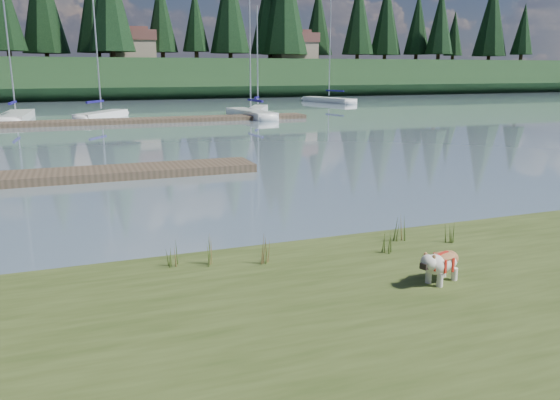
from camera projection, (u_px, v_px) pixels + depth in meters
name	position (u px, v px, depth m)	size (l,w,h in m)	color
ground	(111.00, 124.00, 39.62)	(200.00, 200.00, 0.00)	#859EAE
bank	(300.00, 373.00, 6.78)	(60.00, 9.00, 0.35)	#404F20
ridge	(90.00, 79.00, 78.22)	(200.00, 20.00, 5.00)	#193218
bulldog	(442.00, 262.00, 9.14)	(0.97, 0.61, 0.57)	silver
dock_near	(31.00, 178.00, 19.10)	(16.00, 2.00, 0.30)	#4C3D2C
dock_far	(139.00, 121.00, 40.27)	(26.00, 2.20, 0.30)	#4C3D2C
sailboat_bg_1	(18.00, 115.00, 42.95)	(2.23, 9.26, 13.57)	white
sailboat_bg_2	(106.00, 114.00, 43.80)	(4.86, 6.50, 10.44)	white
sailboat_bg_3	(247.00, 113.00, 45.53)	(2.26, 8.61, 12.45)	white
sailboat_bg_4	(259.00, 109.00, 49.66)	(3.72, 6.09, 9.30)	white
sailboat_bg_5	(325.00, 99.00, 65.23)	(3.86, 9.22, 12.81)	white
weed_0	(213.00, 251.00, 10.00)	(0.17, 0.14, 0.62)	#475B23
weed_1	(265.00, 250.00, 10.05)	(0.17, 0.14, 0.59)	#475B23
weed_2	(400.00, 228.00, 11.34)	(0.17, 0.14, 0.68)	#475B23
weed_3	(172.00, 255.00, 9.89)	(0.17, 0.14, 0.51)	#475B23
weed_4	(389.00, 243.00, 10.65)	(0.17, 0.14, 0.48)	#475B23
weed_5	(450.00, 232.00, 11.25)	(0.17, 0.14, 0.55)	#475B23
mud_lip	(216.00, 265.00, 10.82)	(60.00, 0.50, 0.14)	#33281C
conifer_3	(4.00, 8.00, 71.75)	(4.84, 4.84, 12.25)	#382619
conifer_5	(195.00, 19.00, 78.63)	(3.96, 3.96, 10.35)	#382619
conifer_7	(358.00, 16.00, 88.39)	(5.28, 5.28, 13.20)	#382619
conifer_8	(440.00, 21.00, 89.31)	(4.62, 4.62, 11.77)	#382619
conifer_9	(492.00, 17.00, 96.14)	(5.94, 5.94, 14.62)	#382619
house_1	(132.00, 44.00, 77.31)	(6.30, 5.30, 4.65)	gray
house_2	(294.00, 46.00, 83.63)	(6.30, 5.30, 4.65)	gray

